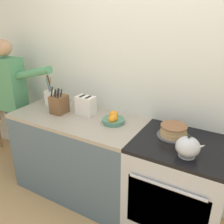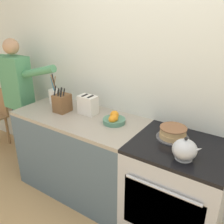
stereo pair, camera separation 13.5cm
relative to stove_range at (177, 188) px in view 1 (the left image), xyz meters
name	(u,v)px [view 1 (the left image)]	position (x,y,z in m)	size (l,w,h in m)	color
wall_back	(161,77)	(-0.33, 0.35, 0.86)	(8.00, 0.04, 2.60)	silver
counter_cabinet	(79,155)	(-1.05, 0.00, 0.00)	(1.33, 0.65, 0.88)	#4C6070
stove_range	(177,188)	(0.00, 0.00, 0.00)	(0.76, 0.68, 0.88)	#B7BABF
layer_cake	(173,131)	(-0.10, 0.08, 0.49)	(0.27, 0.27, 0.10)	#4C4C51
tea_kettle	(188,147)	(0.08, -0.16, 0.51)	(0.22, 0.18, 0.17)	#B7BABF
knife_block	(59,104)	(-1.26, -0.01, 0.53)	(0.14, 0.16, 0.28)	brown
utensil_crock	(50,97)	(-1.51, 0.13, 0.52)	(0.12, 0.12, 0.34)	silver
fruit_bowl	(113,119)	(-0.66, 0.05, 0.48)	(0.21, 0.21, 0.11)	#4C7F66
toaster	(86,105)	(-1.00, 0.10, 0.53)	(0.20, 0.12, 0.19)	silver
person_baker	(12,95)	(-2.01, 0.03, 0.49)	(0.91, 0.20, 1.56)	#283351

